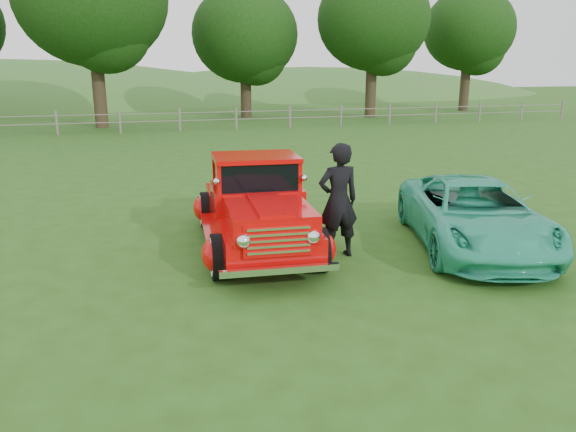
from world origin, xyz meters
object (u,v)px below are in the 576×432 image
object	(u,v)px
tree_near_east	(245,34)
tree_mid_east	(373,20)
red_pickup	(256,207)
tree_far_east	(469,30)
man	(338,201)
teal_sedan	(474,215)

from	to	relation	value
tree_near_east	tree_mid_east	bearing A→B (deg)	-14.04
tree_near_east	red_pickup	xyz separation A→B (m)	(-5.43, -27.05, -4.45)
tree_far_east	man	size ratio (longest dim) A/B	4.29
red_pickup	teal_sedan	world-z (taller)	red_pickup
tree_mid_east	man	size ratio (longest dim) A/B	4.57
red_pickup	man	size ratio (longest dim) A/B	2.47
red_pickup	teal_sedan	bearing A→B (deg)	-11.79
tree_near_east	man	distance (m)	28.56
tree_mid_east	man	bearing A→B (deg)	-115.06
tree_far_east	tree_mid_east	bearing A→B (deg)	-161.57
red_pickup	teal_sedan	xyz separation A→B (m)	(3.94, -1.13, -0.15)
red_pickup	man	bearing A→B (deg)	-30.33
red_pickup	teal_sedan	size ratio (longest dim) A/B	1.10
teal_sedan	tree_near_east	bearing A→B (deg)	103.46
tree_mid_east	red_pickup	world-z (taller)	tree_mid_east
tree_near_east	tree_far_east	bearing A→B (deg)	3.37
tree_far_east	red_pickup	world-z (taller)	tree_far_east
tree_far_east	teal_sedan	world-z (taller)	tree_far_east
tree_mid_east	tree_near_east	bearing A→B (deg)	165.96
tree_mid_east	teal_sedan	size ratio (longest dim) A/B	2.04
tree_mid_east	tree_far_east	xyz separation A→B (m)	(9.00, 3.00, -0.31)
tree_mid_east	man	xyz separation A→B (m)	(-12.13, -25.94, -5.14)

